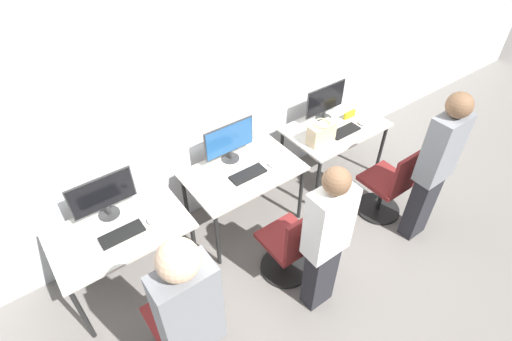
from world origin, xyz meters
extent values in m
plane|color=slate|center=(0.00, 0.00, 0.00)|extent=(20.00, 20.00, 0.00)
cube|color=silver|center=(0.00, 0.84, 1.40)|extent=(12.00, 0.05, 2.80)
cube|color=#BCB7AD|center=(-1.26, 0.36, 0.72)|extent=(1.13, 0.71, 0.02)
cylinder|color=black|center=(-1.78, 0.05, 0.36)|extent=(0.04, 0.04, 0.71)
cylinder|color=black|center=(-0.75, 0.05, 0.36)|extent=(0.04, 0.04, 0.71)
cylinder|color=black|center=(-1.78, 0.66, 0.36)|extent=(0.04, 0.04, 0.71)
cylinder|color=black|center=(-0.75, 0.66, 0.36)|extent=(0.04, 0.04, 0.71)
cylinder|color=#2D2D2D|center=(-1.26, 0.57, 0.74)|extent=(0.18, 0.18, 0.01)
cylinder|color=#2D2D2D|center=(-1.26, 0.57, 0.79)|extent=(0.04, 0.04, 0.09)
cube|color=#2D2D2D|center=(-1.26, 0.58, 0.99)|extent=(0.55, 0.01, 0.33)
cube|color=black|center=(-1.26, 0.57, 0.99)|extent=(0.52, 0.01, 0.30)
cube|color=black|center=(-1.26, 0.28, 0.75)|extent=(0.36, 0.15, 0.02)
ellipsoid|color=silver|center=(-1.02, 0.27, 0.75)|extent=(0.06, 0.09, 0.03)
cylinder|color=black|center=(-1.19, -0.46, 0.23)|extent=(0.04, 0.04, 0.39)
cube|color=maroon|center=(-1.19, -0.46, 0.45)|extent=(0.44, 0.44, 0.05)
cube|color=maroon|center=(-1.19, -0.66, 0.69)|extent=(0.40, 0.04, 0.44)
cube|color=slate|center=(-1.23, -0.88, 1.18)|extent=(0.36, 0.20, 0.72)
sphere|color=beige|center=(-1.23, -0.88, 1.66)|extent=(0.23, 0.23, 0.23)
cube|color=#BCB7AD|center=(0.00, 0.36, 0.72)|extent=(1.13, 0.71, 0.02)
cylinder|color=black|center=(-0.51, 0.05, 0.36)|extent=(0.04, 0.04, 0.71)
cylinder|color=black|center=(0.51, 0.05, 0.36)|extent=(0.04, 0.04, 0.71)
cylinder|color=black|center=(-0.51, 0.66, 0.36)|extent=(0.04, 0.04, 0.71)
cylinder|color=black|center=(0.51, 0.66, 0.36)|extent=(0.04, 0.04, 0.71)
cylinder|color=#2D2D2D|center=(0.00, 0.58, 0.74)|extent=(0.18, 0.18, 0.01)
cylinder|color=#2D2D2D|center=(0.00, 0.58, 0.79)|extent=(0.04, 0.04, 0.09)
cube|color=#2D2D2D|center=(0.00, 0.58, 0.99)|extent=(0.55, 0.01, 0.33)
cube|color=navy|center=(0.00, 0.58, 0.99)|extent=(0.52, 0.01, 0.30)
cube|color=black|center=(0.00, 0.27, 0.75)|extent=(0.36, 0.15, 0.02)
ellipsoid|color=silver|center=(0.27, 0.25, 0.75)|extent=(0.06, 0.09, 0.03)
cylinder|color=black|center=(-0.03, -0.38, 0.01)|extent=(0.48, 0.48, 0.03)
cylinder|color=black|center=(-0.03, -0.38, 0.23)|extent=(0.04, 0.04, 0.39)
cube|color=maroon|center=(-0.03, -0.38, 0.45)|extent=(0.44, 0.44, 0.05)
cube|color=maroon|center=(-0.03, -0.58, 0.69)|extent=(0.40, 0.04, 0.44)
cube|color=#232328|center=(-0.01, -0.80, 0.36)|extent=(0.25, 0.16, 0.73)
cube|color=white|center=(-0.01, -0.80, 1.05)|extent=(0.36, 0.20, 0.63)
sphere|color=brown|center=(-0.01, -0.80, 1.47)|extent=(0.21, 0.21, 0.21)
cube|color=#BCB7AD|center=(1.26, 0.36, 0.72)|extent=(1.13, 0.71, 0.02)
cylinder|color=black|center=(0.75, 0.05, 0.36)|extent=(0.04, 0.04, 0.71)
cylinder|color=black|center=(1.78, 0.05, 0.36)|extent=(0.04, 0.04, 0.71)
cylinder|color=black|center=(0.75, 0.66, 0.36)|extent=(0.04, 0.04, 0.71)
cylinder|color=black|center=(1.78, 0.66, 0.36)|extent=(0.04, 0.04, 0.71)
cylinder|color=#2D2D2D|center=(1.26, 0.56, 0.74)|extent=(0.18, 0.18, 0.01)
cylinder|color=#2D2D2D|center=(1.26, 0.56, 0.79)|extent=(0.04, 0.04, 0.09)
cube|color=#2D2D2D|center=(1.26, 0.56, 0.99)|extent=(0.55, 0.01, 0.33)
cube|color=black|center=(1.26, 0.55, 0.99)|extent=(0.52, 0.01, 0.30)
cube|color=black|center=(1.26, 0.22, 0.75)|extent=(0.36, 0.15, 0.02)
ellipsoid|color=silver|center=(1.52, 0.22, 0.75)|extent=(0.06, 0.09, 0.03)
cylinder|color=black|center=(1.31, -0.39, 0.01)|extent=(0.48, 0.48, 0.03)
cylinder|color=black|center=(1.31, -0.39, 0.23)|extent=(0.04, 0.04, 0.39)
cube|color=maroon|center=(1.31, -0.39, 0.45)|extent=(0.44, 0.44, 0.05)
cube|color=maroon|center=(1.31, -0.59, 0.69)|extent=(0.40, 0.04, 0.44)
cube|color=#232328|center=(1.35, -0.81, 0.39)|extent=(0.25, 0.16, 0.78)
cube|color=slate|center=(1.35, -0.81, 1.12)|extent=(0.36, 0.20, 0.68)
sphere|color=brown|center=(1.35, -0.81, 1.57)|extent=(0.22, 0.22, 0.22)
cube|color=tan|center=(0.93, 0.25, 0.85)|extent=(0.30, 0.14, 0.22)
torus|color=tan|center=(0.93, 0.25, 0.98)|extent=(0.18, 0.18, 0.01)
cube|color=yellow|center=(1.51, 0.39, 0.78)|extent=(0.16, 0.03, 0.08)
camera|label=1|loc=(-1.63, -2.08, 3.30)|focal=28.00mm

